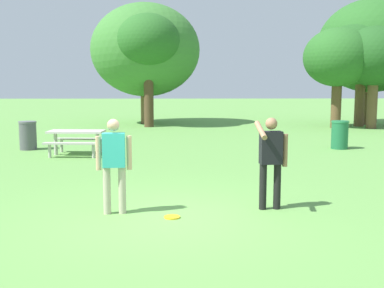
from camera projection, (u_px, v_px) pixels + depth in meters
The scene contains 13 objects.
ground_plane at pixel (167, 218), 7.91m from camera, with size 120.00×120.00×0.00m, color #609947.
person_thrower at pixel (114, 160), 8.09m from camera, with size 0.61×0.25×1.64m.
person_catcher at pixel (271, 156), 8.36m from camera, with size 0.61×0.71×1.64m.
frisbee at pixel (172, 217), 7.95m from camera, with size 0.27×0.27×0.03m, color yellow.
picnic_table_near at pixel (76, 137), 14.76m from camera, with size 1.78×1.51×0.77m.
trash_can_beside_table at pixel (340, 135), 16.18m from camera, with size 0.59×0.59×0.96m.
trash_can_further_along at pixel (28, 135), 15.99m from camera, with size 0.59×0.59×0.96m.
tree_tall_left at pixel (145, 50), 25.76m from camera, with size 5.90×5.90×6.51m.
tree_broad_center at pixel (148, 42), 23.77m from camera, with size 3.23×3.23×5.69m.
tree_far_right at pixel (338, 58), 23.21m from camera, with size 3.37×3.37×4.91m.
tree_slender_mid at pixel (362, 50), 24.13m from camera, with size 3.73×3.73×5.54m.
tree_back_left at pixel (374, 57), 23.04m from camera, with size 3.40×3.40×4.99m.
tree_back_right at pixel (372, 46), 25.09m from camera, with size 5.74×5.74×6.62m.
Camera 1 is at (0.27, -7.69, 2.25)m, focal length 44.40 mm.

